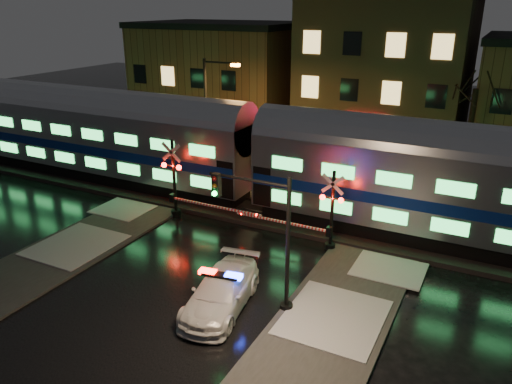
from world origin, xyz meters
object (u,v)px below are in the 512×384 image
(traffic_light, at_px, (266,238))
(streetlight, at_px, (210,111))
(police_car, at_px, (221,292))
(crossing_signal_right, at_px, (324,217))
(crossing_signal_left, at_px, (179,187))

(traffic_light, relative_size, streetlight, 0.69)
(police_car, relative_size, crossing_signal_right, 0.92)
(crossing_signal_left, xyz_separation_m, streetlight, (-2.14, 6.69, 2.70))
(crossing_signal_right, xyz_separation_m, crossing_signal_left, (-8.23, 0.01, 0.16))
(crossing_signal_right, height_order, crossing_signal_left, crossing_signal_left)
(streetlight, bearing_deg, traffic_light, -50.57)
(crossing_signal_right, relative_size, streetlight, 0.71)
(traffic_light, bearing_deg, crossing_signal_left, 146.96)
(crossing_signal_right, xyz_separation_m, traffic_light, (-0.30, -5.54, 1.25))
(police_car, xyz_separation_m, streetlight, (-8.61, 13.19, 3.78))
(police_car, bearing_deg, streetlight, 113.84)
(police_car, height_order, crossing_signal_left, crossing_signal_left)
(crossing_signal_right, bearing_deg, crossing_signal_left, 179.94)
(police_car, bearing_deg, crossing_signal_left, 125.57)
(police_car, distance_m, crossing_signal_left, 9.24)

